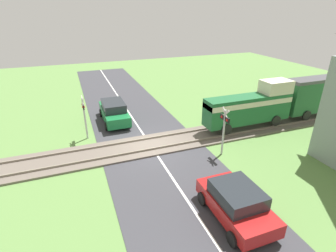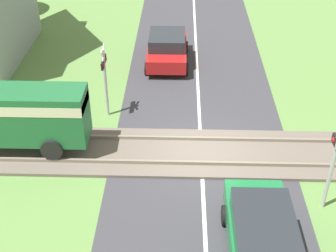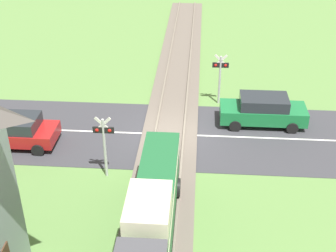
# 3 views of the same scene
# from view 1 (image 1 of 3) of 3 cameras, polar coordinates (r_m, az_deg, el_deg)

# --- Properties ---
(ground_plane) EXTENTS (60.00, 60.00, 0.00)m
(ground_plane) POSITION_cam_1_polar(r_m,az_deg,el_deg) (16.90, -3.78, -4.30)
(ground_plane) COLOR #5B8442
(road_surface) EXTENTS (48.00, 6.40, 0.02)m
(road_surface) POSITION_cam_1_polar(r_m,az_deg,el_deg) (16.89, -3.78, -4.27)
(road_surface) COLOR #38383D
(road_surface) RESTS_ON ground_plane
(track_bed) EXTENTS (2.80, 48.00, 0.24)m
(track_bed) POSITION_cam_1_polar(r_m,az_deg,el_deg) (16.87, -3.79, -4.10)
(track_bed) COLOR #665B51
(track_bed) RESTS_ON ground_plane
(train) EXTENTS (1.58, 22.15, 3.18)m
(train) POSITION_cam_1_polar(r_m,az_deg,el_deg) (24.86, 32.04, 6.17)
(train) COLOR #1E6033
(train) RESTS_ON track_bed
(car_near_crossing) EXTENTS (4.44, 1.88, 1.61)m
(car_near_crossing) POSITION_cam_1_polar(r_m,az_deg,el_deg) (20.52, -11.68, 3.13)
(car_near_crossing) COLOR #197038
(car_near_crossing) RESTS_ON ground_plane
(car_far_side) EXTENTS (3.68, 2.01, 1.50)m
(car_far_side) POSITION_cam_1_polar(r_m,az_deg,el_deg) (11.56, 14.62, -15.77)
(car_far_side) COLOR #A81919
(car_far_side) RESTS_ON ground_plane
(crossing_signal_west_approach) EXTENTS (0.90, 0.18, 2.98)m
(crossing_signal_west_approach) POSITION_cam_1_polar(r_m,az_deg,el_deg) (17.87, -17.81, 2.94)
(crossing_signal_west_approach) COLOR #B7B7B7
(crossing_signal_west_approach) RESTS_ON ground_plane
(crossing_signal_east_approach) EXTENTS (0.90, 0.18, 2.98)m
(crossing_signal_east_approach) POSITION_cam_1_polar(r_m,az_deg,el_deg) (15.40, 12.14, 0.14)
(crossing_signal_east_approach) COLOR #B7B7B7
(crossing_signal_east_approach) RESTS_ON ground_plane
(pedestrian_by_station) EXTENTS (0.39, 0.39, 1.58)m
(pedestrian_by_station) POSITION_cam_1_polar(r_m,az_deg,el_deg) (20.46, 31.25, -0.47)
(pedestrian_by_station) COLOR #7F3D84
(pedestrian_by_station) RESTS_ON ground_plane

